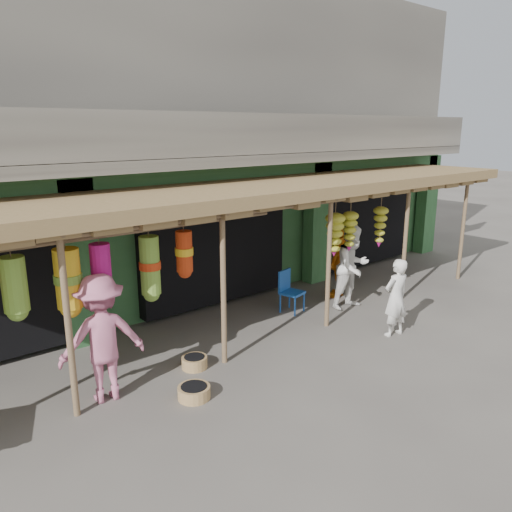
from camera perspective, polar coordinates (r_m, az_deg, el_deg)
ground at (r=9.59m, az=3.04°, el=-9.05°), size 80.00×80.00×0.00m
building at (r=12.81m, az=-11.93°, el=12.15°), size 16.40×6.80×7.00m
awning at (r=9.38m, az=-0.77°, el=6.80°), size 14.00×2.70×2.79m
blue_chair at (r=10.64m, az=3.79°, el=-3.75°), size 0.52×0.53×0.90m
basket_mid at (r=7.58m, az=-7.09°, el=-15.20°), size 0.63×0.63×0.18m
basket_right at (r=8.42m, az=-7.04°, el=-11.97°), size 0.48×0.48×0.19m
person_front at (r=9.70m, az=15.68°, el=-4.60°), size 0.59×0.42×1.49m
person_right at (r=10.92m, az=10.99°, el=-1.22°), size 0.93×0.75×1.84m
person_vendor at (r=11.61m, az=9.50°, el=-0.64°), size 1.06×0.74×1.67m
person_shopper at (r=7.48m, az=-17.20°, el=-8.96°), size 1.31×0.89×1.88m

